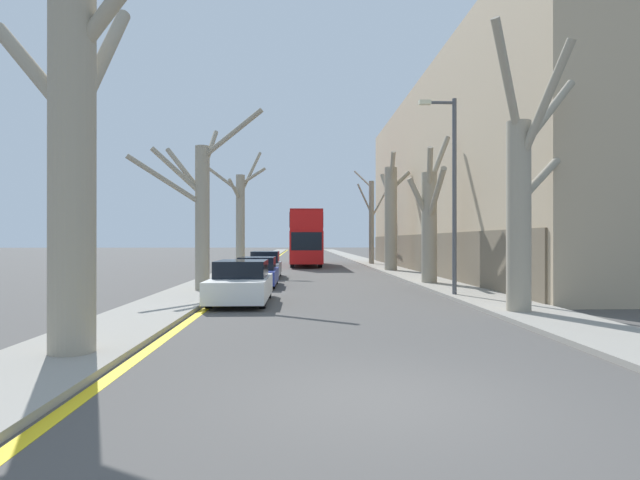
{
  "coord_description": "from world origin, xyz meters",
  "views": [
    {
      "loc": [
        -1.13,
        -6.43,
        2.08
      ],
      "look_at": [
        0.33,
        30.26,
        2.15
      ],
      "focal_mm": 28.0,
      "sensor_mm": 36.0,
      "label": 1
    }
  ],
  "objects_px": {
    "street_tree_right_1": "(430,220)",
    "lamp_post": "(452,186)",
    "parked_car_1": "(257,272)",
    "street_tree_left_0": "(74,152)",
    "parked_car_2": "(265,265)",
    "street_tree_right_3": "(371,219)",
    "street_tree_right_0": "(522,197)",
    "parked_car_0": "(241,283)",
    "street_tree_left_1": "(201,206)",
    "street_tree_left_2": "(240,217)",
    "double_decker_bus": "(306,236)",
    "street_tree_right_2": "(391,214)"
  },
  "relations": [
    {
      "from": "street_tree_right_1",
      "to": "lamp_post",
      "type": "xyz_separation_m",
      "value": [
        -0.52,
        -5.1,
        1.04
      ]
    },
    {
      "from": "street_tree_right_1",
      "to": "parked_car_1",
      "type": "height_order",
      "value": "street_tree_right_1"
    },
    {
      "from": "street_tree_left_0",
      "to": "parked_car_2",
      "type": "relative_size",
      "value": 1.66
    },
    {
      "from": "street_tree_right_3",
      "to": "street_tree_left_0",
      "type": "bearing_deg",
      "value": -106.66
    },
    {
      "from": "street_tree_right_0",
      "to": "parked_car_0",
      "type": "bearing_deg",
      "value": 158.67
    },
    {
      "from": "street_tree_right_0",
      "to": "parked_car_1",
      "type": "height_order",
      "value": "street_tree_right_0"
    },
    {
      "from": "lamp_post",
      "to": "street_tree_right_1",
      "type": "bearing_deg",
      "value": 84.13
    },
    {
      "from": "parked_car_2",
      "to": "street_tree_left_1",
      "type": "bearing_deg",
      "value": -103.51
    },
    {
      "from": "street_tree_right_1",
      "to": "lamp_post",
      "type": "distance_m",
      "value": 5.23
    },
    {
      "from": "street_tree_left_2",
      "to": "street_tree_right_0",
      "type": "relative_size",
      "value": 1.03
    },
    {
      "from": "street_tree_right_1",
      "to": "street_tree_right_3",
      "type": "bearing_deg",
      "value": 89.78
    },
    {
      "from": "street_tree_right_0",
      "to": "parked_car_2",
      "type": "relative_size",
      "value": 1.84
    },
    {
      "from": "street_tree_left_1",
      "to": "street_tree_right_3",
      "type": "relative_size",
      "value": 0.86
    },
    {
      "from": "street_tree_left_2",
      "to": "parked_car_0",
      "type": "bearing_deg",
      "value": -83.07
    },
    {
      "from": "street_tree_right_0",
      "to": "double_decker_bus",
      "type": "xyz_separation_m",
      "value": [
        -5.73,
        28.31,
        -0.77
      ]
    },
    {
      "from": "street_tree_left_1",
      "to": "street_tree_right_1",
      "type": "distance_m",
      "value": 10.57
    },
    {
      "from": "street_tree_right_3",
      "to": "parked_car_1",
      "type": "xyz_separation_m",
      "value": [
        -8.16,
        -20.16,
        -3.37
      ]
    },
    {
      "from": "street_tree_left_2",
      "to": "street_tree_right_0",
      "type": "height_order",
      "value": "street_tree_left_2"
    },
    {
      "from": "lamp_post",
      "to": "parked_car_1",
      "type": "bearing_deg",
      "value": 147.77
    },
    {
      "from": "parked_car_0",
      "to": "street_tree_right_2",
      "type": "bearing_deg",
      "value": 63.86
    },
    {
      "from": "street_tree_right_3",
      "to": "parked_car_1",
      "type": "bearing_deg",
      "value": -112.04
    },
    {
      "from": "parked_car_2",
      "to": "lamp_post",
      "type": "xyz_separation_m",
      "value": [
        7.56,
        -10.29,
        3.42
      ]
    },
    {
      "from": "street_tree_left_0",
      "to": "parked_car_2",
      "type": "bearing_deg",
      "value": 84.03
    },
    {
      "from": "street_tree_left_0",
      "to": "street_tree_right_2",
      "type": "relative_size",
      "value": 0.88
    },
    {
      "from": "street_tree_left_1",
      "to": "street_tree_left_0",
      "type": "bearing_deg",
      "value": -90.16
    },
    {
      "from": "street_tree_left_0",
      "to": "double_decker_bus",
      "type": "height_order",
      "value": "street_tree_left_0"
    },
    {
      "from": "street_tree_right_1",
      "to": "street_tree_right_2",
      "type": "distance_m",
      "value": 10.23
    },
    {
      "from": "street_tree_left_2",
      "to": "street_tree_right_2",
      "type": "height_order",
      "value": "street_tree_left_2"
    },
    {
      "from": "street_tree_right_3",
      "to": "parked_car_0",
      "type": "height_order",
      "value": "street_tree_right_3"
    },
    {
      "from": "street_tree_right_2",
      "to": "street_tree_right_3",
      "type": "xyz_separation_m",
      "value": [
        0.04,
        9.63,
        0.1
      ]
    },
    {
      "from": "street_tree_right_1",
      "to": "parked_car_2",
      "type": "height_order",
      "value": "street_tree_right_1"
    },
    {
      "from": "street_tree_left_0",
      "to": "street_tree_left_2",
      "type": "bearing_deg",
      "value": 89.44
    },
    {
      "from": "street_tree_right_1",
      "to": "street_tree_right_2",
      "type": "relative_size",
      "value": 0.9
    },
    {
      "from": "street_tree_right_3",
      "to": "parked_car_2",
      "type": "xyz_separation_m",
      "value": [
        -8.16,
        -14.64,
        -3.31
      ]
    },
    {
      "from": "lamp_post",
      "to": "street_tree_left_0",
      "type": "bearing_deg",
      "value": -136.38
    },
    {
      "from": "street_tree_left_1",
      "to": "parked_car_2",
      "type": "relative_size",
      "value": 1.72
    },
    {
      "from": "parked_car_0",
      "to": "lamp_post",
      "type": "xyz_separation_m",
      "value": [
        7.56,
        1.25,
        3.45
      ]
    },
    {
      "from": "street_tree_right_0",
      "to": "street_tree_right_2",
      "type": "bearing_deg",
      "value": 90.18
    },
    {
      "from": "parked_car_0",
      "to": "street_tree_right_0",
      "type": "bearing_deg",
      "value": -21.33
    },
    {
      "from": "parked_car_0",
      "to": "parked_car_1",
      "type": "distance_m",
      "value": 6.02
    },
    {
      "from": "street_tree_left_0",
      "to": "street_tree_right_1",
      "type": "distance_m",
      "value": 17.48
    },
    {
      "from": "street_tree_right_0",
      "to": "street_tree_right_1",
      "type": "relative_size",
      "value": 1.08
    },
    {
      "from": "lamp_post",
      "to": "street_tree_right_0",
      "type": "bearing_deg",
      "value": -82.07
    },
    {
      "from": "street_tree_right_1",
      "to": "double_decker_bus",
      "type": "distance_m",
      "value": 19.6
    },
    {
      "from": "street_tree_right_2",
      "to": "parked_car_0",
      "type": "xyz_separation_m",
      "value": [
        -8.12,
        -16.55,
        -3.23
      ]
    },
    {
      "from": "double_decker_bus",
      "to": "street_tree_left_0",
      "type": "bearing_deg",
      "value": -97.74
    },
    {
      "from": "parked_car_0",
      "to": "parked_car_1",
      "type": "xyz_separation_m",
      "value": [
        -0.0,
        6.02,
        -0.04
      ]
    },
    {
      "from": "street_tree_left_0",
      "to": "parked_car_2",
      "type": "height_order",
      "value": "street_tree_left_0"
    },
    {
      "from": "street_tree_right_2",
      "to": "street_tree_right_1",
      "type": "bearing_deg",
      "value": -90.19
    },
    {
      "from": "street_tree_right_0",
      "to": "parked_car_2",
      "type": "height_order",
      "value": "street_tree_right_0"
    }
  ]
}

